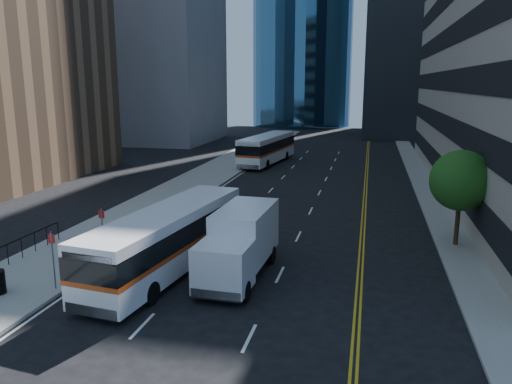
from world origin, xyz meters
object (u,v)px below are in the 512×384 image
Objects in this scene: bus_front at (169,238)px; bus_rear at (267,148)px; street_tree at (461,181)px; box_truck at (240,243)px.

bus_front is 32.42m from bus_rear.
street_tree is 15.32m from bus_front.
bus_rear is at bearing 101.77° from box_truck.
box_truck is (5.38, -32.32, -0.07)m from bus_rear.
bus_front is 0.96× the size of bus_rear.
bus_rear is (-15.60, 25.66, -1.96)m from street_tree.
box_truck is at bearing -146.93° from street_tree.
bus_rear is (-1.97, 32.36, 0.07)m from bus_front.
bus_rear is at bearing 100.63° from bus_front.
street_tree reaches higher than bus_front.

